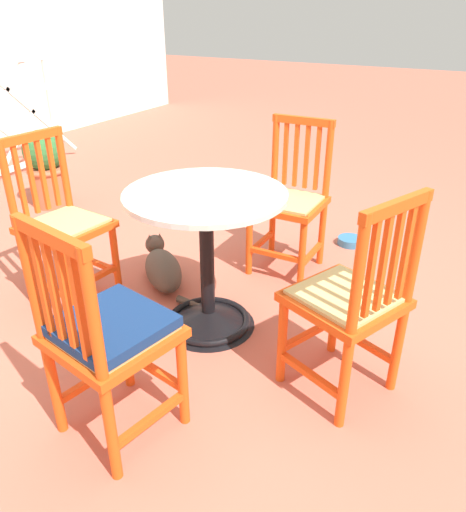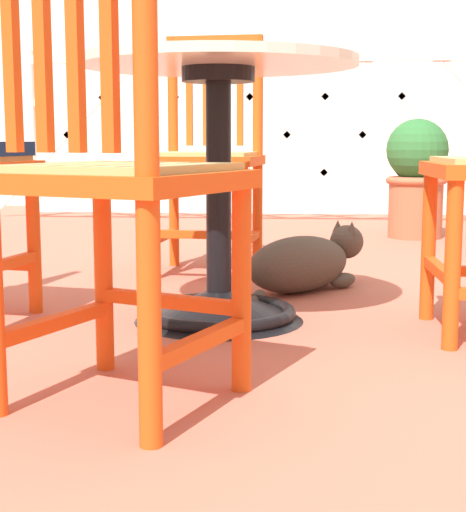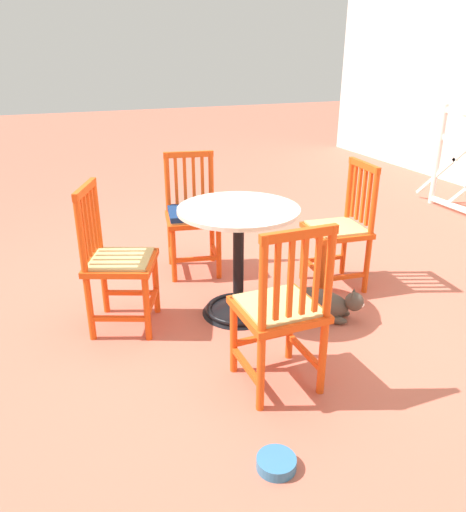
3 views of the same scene
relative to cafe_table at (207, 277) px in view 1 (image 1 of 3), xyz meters
The scene contains 9 objects.
ground_plane 0.30m from the cafe_table, 54.31° to the right, with size 24.00×24.00×0.00m, color #BC604C.
cafe_table is the anchor object (origin of this frame).
orange_chair_at_corner 0.77m from the cafe_table, 99.33° to the right, with size 0.52×0.52×0.91m.
orange_chair_near_fence 0.81m from the cafe_table, ahead, with size 0.40×0.40×0.91m.
orange_chair_facing_out 0.86m from the cafe_table, 98.65° to the left, with size 0.44×0.44×0.91m.
orange_chair_by_planter 0.79m from the cafe_table, behind, with size 0.47×0.47×0.91m.
tabby_cat 0.57m from the cafe_table, 62.26° to the left, with size 0.45×0.66×0.23m.
terracotta_planter 2.20m from the cafe_table, 67.76° to the left, with size 0.32×0.32×0.62m.
pet_water_bowl 1.37m from the cafe_table, 15.19° to the right, with size 0.17×0.17×0.05m, color teal.
Camera 1 is at (-1.87, -1.07, 1.50)m, focal length 34.80 mm.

